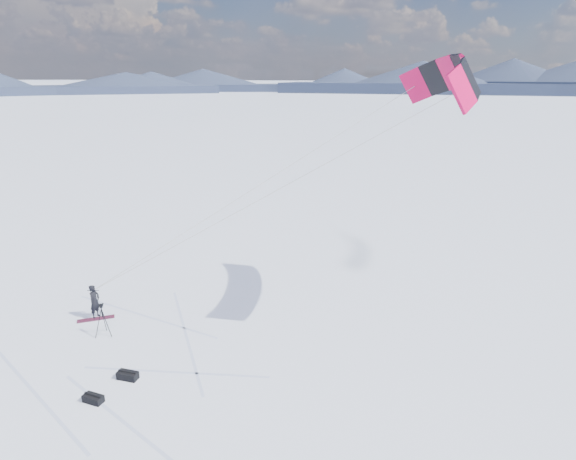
% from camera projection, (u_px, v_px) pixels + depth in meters
% --- Properties ---
extents(ground, '(1800.00, 1800.00, 0.00)m').
position_uv_depth(ground, '(67.00, 353.00, 19.96)').
color(ground, white).
extents(horizon_hills, '(704.84, 706.81, 8.33)m').
position_uv_depth(horizon_hills, '(55.00, 280.00, 18.94)').
color(horizon_hills, '#182132').
rests_on(horizon_hills, ground).
extents(snow_tracks, '(13.93, 10.25, 0.01)m').
position_uv_depth(snow_tracks, '(32.00, 353.00, 19.97)').
color(snow_tracks, '#A3AFD5').
rests_on(snow_tracks, ground).
extents(snowkiter, '(0.42, 0.62, 1.65)m').
position_uv_depth(snowkiter, '(97.00, 317.00, 22.92)').
color(snowkiter, black).
rests_on(snowkiter, ground).
extents(snowboard, '(1.57, 1.14, 0.04)m').
position_uv_depth(snowboard, '(96.00, 319.00, 22.72)').
color(snowboard, maroon).
rests_on(snowboard, ground).
extents(tripod, '(0.68, 0.72, 1.53)m').
position_uv_depth(tripod, '(102.00, 315.00, 21.04)').
color(tripod, black).
rests_on(tripod, ground).
extents(gear_bag_a, '(0.80, 0.41, 0.35)m').
position_uv_depth(gear_bag_a, '(128.00, 375.00, 18.23)').
color(gear_bag_a, black).
rests_on(gear_bag_a, ground).
extents(gear_bag_b, '(0.77, 0.45, 0.33)m').
position_uv_depth(gear_bag_b, '(93.00, 398.00, 16.95)').
color(gear_bag_b, black).
rests_on(gear_bag_b, ground).
extents(power_kite, '(16.68, 7.13, 10.45)m').
position_uv_depth(power_kite, '(448.00, 80.00, 19.84)').
color(power_kite, '#BE063E').
rests_on(power_kite, ground).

